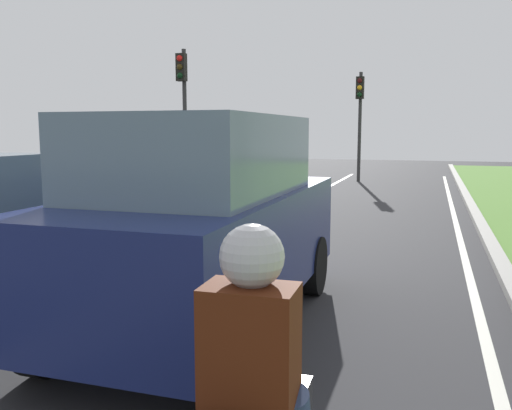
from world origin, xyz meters
name	(u,v)px	position (x,y,z in m)	size (l,w,h in m)	color
ground_plane	(280,232)	(0.00, 14.00, 0.00)	(60.00, 60.00, 0.00)	#2D2D30
lane_line_center	(249,230)	(-0.70, 14.00, 0.00)	(0.12, 32.00, 0.01)	silver
lane_line_right_edge	(461,242)	(3.60, 14.00, 0.00)	(0.12, 32.00, 0.01)	silver
curb_right	(489,241)	(4.10, 14.00, 0.06)	(0.24, 48.00, 0.12)	#9E9B93
car_suv_ahead	(204,222)	(0.72, 8.31, 1.17)	(1.99, 4.51, 2.28)	navy
rider_person	(252,349)	(2.29, 5.19, 1.19)	(0.51, 0.41, 1.16)	#4C1E0C
traffic_light_overhead_left	(183,95)	(-5.04, 19.96, 3.31)	(0.32, 0.50, 4.84)	#2D2D2D
traffic_light_far_median	(360,107)	(0.08, 26.08, 3.09)	(0.32, 0.50, 4.53)	#2D2D2D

